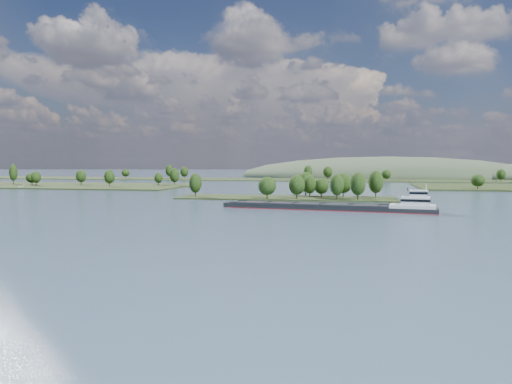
# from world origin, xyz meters

# --- Properties ---
(ground) EXTENTS (1800.00, 1800.00, 0.00)m
(ground) POSITION_xyz_m (0.00, 120.00, 0.00)
(ground) COLOR #3D586A
(ground) RESTS_ON ground
(tree_island) EXTENTS (100.00, 31.09, 13.63)m
(tree_island) POSITION_xyz_m (7.23, 179.55, 3.92)
(tree_island) COLOR #212F14
(tree_island) RESTS_ON ground
(back_shoreline) EXTENTS (900.00, 60.00, 15.89)m
(back_shoreline) POSITION_xyz_m (7.66, 399.76, 0.68)
(back_shoreline) COLOR #212F14
(back_shoreline) RESTS_ON ground
(hill_west) EXTENTS (320.00, 160.00, 44.00)m
(hill_west) POSITION_xyz_m (60.00, 500.00, 0.00)
(hill_west) COLOR #394832
(hill_west) RESTS_ON ground
(cargo_barge) EXTENTS (76.91, 19.20, 10.33)m
(cargo_barge) POSITION_xyz_m (27.22, 129.99, 1.30)
(cargo_barge) COLOR black
(cargo_barge) RESTS_ON ground
(motorboat) EXTENTS (5.56, 3.59, 2.01)m
(motorboat) POSITION_xyz_m (-174.83, 226.12, 1.00)
(motorboat) COLOR white
(motorboat) RESTS_ON ground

